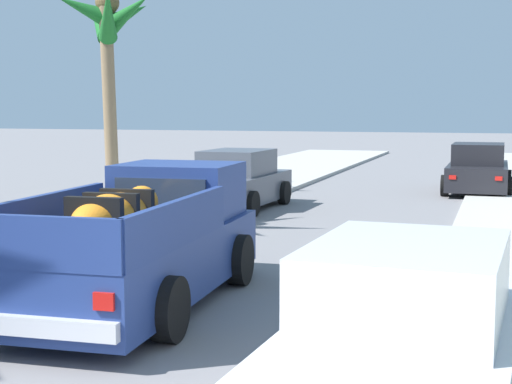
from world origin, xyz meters
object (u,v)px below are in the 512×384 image
(pickup_truck, at_px, (143,244))
(car_left_near, at_px, (405,342))
(car_left_mid, at_px, (237,182))
(palm_tree_right_back, at_px, (109,32))
(car_right_mid, at_px, (478,170))

(pickup_truck, distance_m, car_left_near, 4.93)
(car_left_mid, bearing_deg, pickup_truck, -78.29)
(pickup_truck, bearing_deg, palm_tree_right_back, 119.92)
(car_left_near, xyz_separation_m, car_right_mid, (0.03, 18.59, 0.00))
(palm_tree_right_back, bearing_deg, car_left_near, -54.31)
(palm_tree_right_back, bearing_deg, car_left_mid, -23.74)
(car_left_near, relative_size, car_left_mid, 1.01)
(pickup_truck, xyz_separation_m, car_left_mid, (-2.01, 9.68, -0.10))
(pickup_truck, height_order, palm_tree_right_back, palm_tree_right_back)
(pickup_truck, distance_m, car_right_mid, 16.02)
(car_left_near, bearing_deg, car_right_mid, 89.91)
(car_left_near, distance_m, palm_tree_right_back, 18.72)
(car_left_near, xyz_separation_m, car_left_mid, (-5.88, 12.73, 0.00))
(car_left_near, distance_m, car_right_mid, 18.59)
(car_left_mid, bearing_deg, palm_tree_right_back, 156.26)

